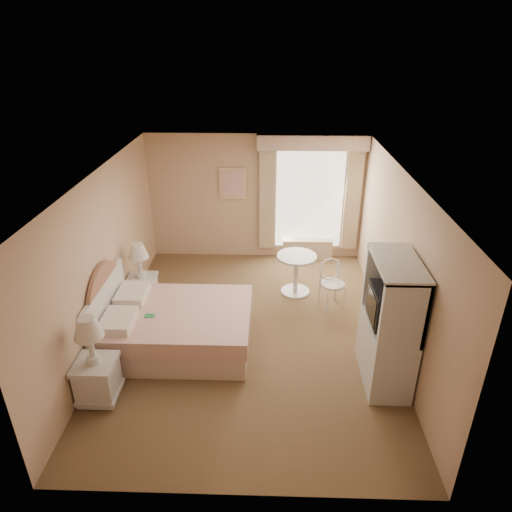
{
  "coord_description": "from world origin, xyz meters",
  "views": [
    {
      "loc": [
        0.27,
        -5.79,
        4.19
      ],
      "look_at": [
        0.08,
        0.3,
        1.18
      ],
      "focal_mm": 32.0,
      "sensor_mm": 36.0,
      "label": 1
    }
  ],
  "objects_px": {
    "cafe_chair": "(331,279)",
    "armoire": "(388,333)",
    "nightstand_far": "(142,283)",
    "round_table": "(296,268)",
    "nightstand_near": "(96,370)",
    "bed": "(172,326)"
  },
  "relations": [
    {
      "from": "cafe_chair",
      "to": "armoire",
      "type": "bearing_deg",
      "value": -95.34
    },
    {
      "from": "nightstand_far",
      "to": "armoire",
      "type": "relative_size",
      "value": 0.64
    },
    {
      "from": "nightstand_far",
      "to": "cafe_chair",
      "type": "relative_size",
      "value": 1.36
    },
    {
      "from": "round_table",
      "to": "cafe_chair",
      "type": "xyz_separation_m",
      "value": [
        0.57,
        -0.38,
        -0.01
      ]
    },
    {
      "from": "nightstand_near",
      "to": "nightstand_far",
      "type": "xyz_separation_m",
      "value": [
        0.0,
        2.21,
        -0.03
      ]
    },
    {
      "from": "nightstand_far",
      "to": "round_table",
      "type": "bearing_deg",
      "value": 11.18
    },
    {
      "from": "nightstand_near",
      "to": "cafe_chair",
      "type": "distance_m",
      "value": 3.93
    },
    {
      "from": "nightstand_far",
      "to": "cafe_chair",
      "type": "distance_m",
      "value": 3.16
    },
    {
      "from": "cafe_chair",
      "to": "round_table",
      "type": "bearing_deg",
      "value": 126.08
    },
    {
      "from": "bed",
      "to": "armoire",
      "type": "bearing_deg",
      "value": -11.89
    },
    {
      "from": "round_table",
      "to": "armoire",
      "type": "distance_m",
      "value": 2.47
    },
    {
      "from": "nightstand_far",
      "to": "cafe_chair",
      "type": "bearing_deg",
      "value": 2.44
    },
    {
      "from": "bed",
      "to": "armoire",
      "type": "xyz_separation_m",
      "value": [
        2.94,
        -0.62,
        0.39
      ]
    },
    {
      "from": "cafe_chair",
      "to": "nightstand_near",
      "type": "bearing_deg",
      "value": -163.78
    },
    {
      "from": "bed",
      "to": "armoire",
      "type": "relative_size",
      "value": 1.19
    },
    {
      "from": "bed",
      "to": "cafe_chair",
      "type": "distance_m",
      "value": 2.74
    },
    {
      "from": "nightstand_far",
      "to": "round_table",
      "type": "distance_m",
      "value": 2.64
    },
    {
      "from": "nightstand_near",
      "to": "armoire",
      "type": "xyz_separation_m",
      "value": [
        3.65,
        0.5,
        0.28
      ]
    },
    {
      "from": "nightstand_far",
      "to": "round_table",
      "type": "height_order",
      "value": "nightstand_far"
    },
    {
      "from": "nightstand_far",
      "to": "nightstand_near",
      "type": "bearing_deg",
      "value": -90.0
    },
    {
      "from": "nightstand_near",
      "to": "cafe_chair",
      "type": "height_order",
      "value": "nightstand_near"
    },
    {
      "from": "nightstand_near",
      "to": "armoire",
      "type": "relative_size",
      "value": 0.68
    }
  ]
}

